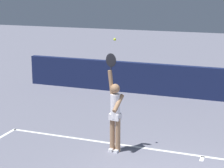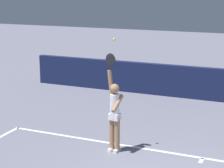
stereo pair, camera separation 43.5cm
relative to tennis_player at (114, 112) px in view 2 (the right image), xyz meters
The scene contains 2 objects.
tennis_player is the anchor object (origin of this frame).
tennis_ball 1.79m from the tennis_player, 116.15° to the left, with size 0.07×0.07×0.07m.
Camera 2 is at (1.56, -6.81, 4.07)m, focal length 64.76 mm.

